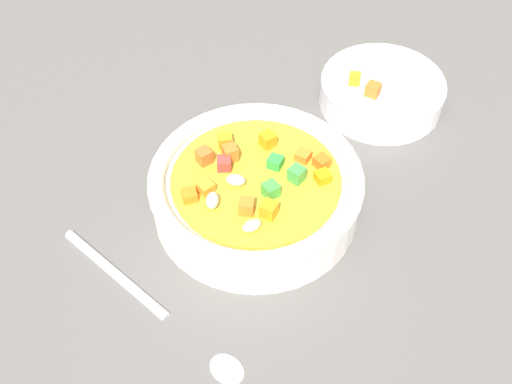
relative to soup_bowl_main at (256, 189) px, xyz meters
The scene contains 4 objects.
ground_plane 3.83cm from the soup_bowl_main, 144.32° to the left, with size 140.00×140.00×2.00cm, color #565451.
soup_bowl_main is the anchor object (origin of this frame).
spoon 14.38cm from the soup_bowl_main, 15.29° to the right, with size 8.38×21.58×0.90cm.
side_bowl_small 21.17cm from the soup_bowl_main, 160.90° to the left, with size 14.02×14.02×4.34cm.
Camera 1 is at (34.62, 14.93, 45.86)cm, focal length 42.19 mm.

